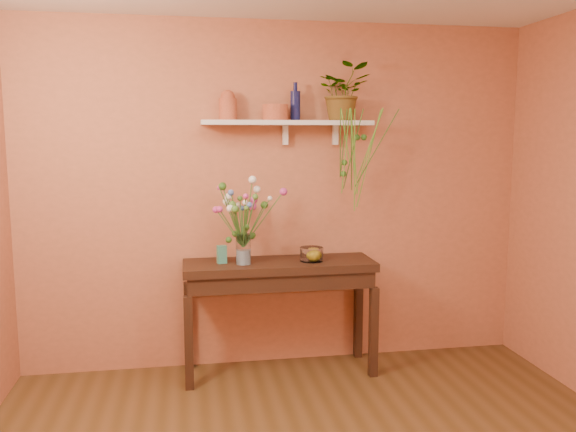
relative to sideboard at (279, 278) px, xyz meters
name	(u,v)px	position (x,y,z in m)	size (l,w,h in m)	color
room	(346,239)	(0.03, -1.75, 0.60)	(4.04, 4.04, 2.70)	brown
sideboard	(279,278)	(0.00, 0.00, 0.00)	(1.44, 0.46, 0.88)	#361B11
wall_shelf	(289,123)	(0.09, 0.13, 1.17)	(1.30, 0.24, 0.19)	white
terracotta_jug	(228,106)	(-0.36, 0.15, 1.29)	(0.17, 0.17, 0.22)	#BE5438
terracotta_pot	(276,112)	(-0.01, 0.10, 1.25)	(0.19, 0.19, 0.12)	#BE5438
blue_bottle	(295,105)	(0.15, 0.14, 1.30)	(0.08, 0.08, 0.29)	#131747
spider_plant	(343,92)	(0.52, 0.13, 1.40)	(0.39, 0.34, 0.43)	#32621F
plant_fronds	(354,151)	(0.57, -0.03, 0.96)	(0.47, 0.34, 0.78)	#32621F
glass_vase	(243,251)	(-0.28, -0.05, 0.22)	(0.11, 0.11, 0.23)	white
bouquet	(243,207)	(-0.28, -0.04, 0.55)	(0.54, 0.48, 0.53)	#386B28
glass_bowl	(312,255)	(0.24, -0.03, 0.18)	(0.18, 0.18, 0.11)	white
lemon	(314,255)	(0.26, -0.04, 0.18)	(0.09, 0.09, 0.09)	yellow
carton	(222,254)	(-0.43, 0.01, 0.19)	(0.07, 0.05, 0.13)	teal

